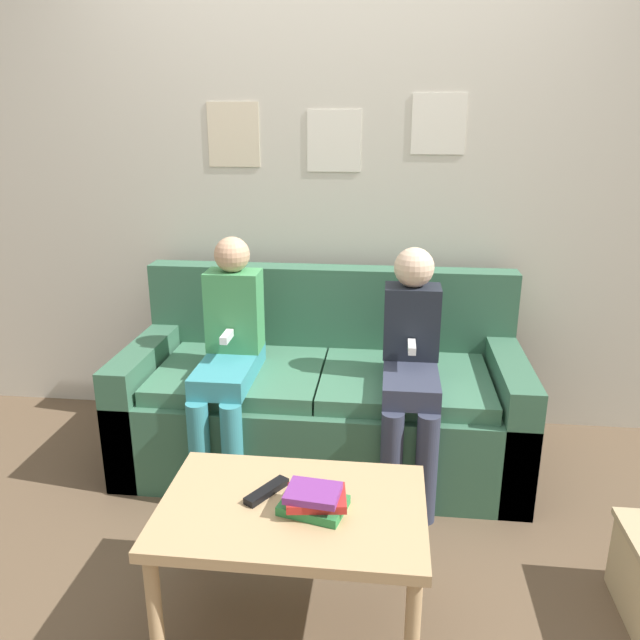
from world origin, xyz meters
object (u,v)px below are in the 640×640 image
Objects in this scene: couch at (323,401)px; person_right at (411,360)px; person_left at (229,351)px; coffee_table at (292,520)px; tv_remote at (267,491)px.

person_right is (0.40, -0.20, 0.31)m from couch.
couch is 1.73× the size of person_right.
person_left is at bearing 179.88° from person_right.
couch is 0.54m from person_left.
person_left reaches higher than coffee_table.
person_right reaches higher than couch.
couch is 0.54m from person_right.
couch reaches higher than coffee_table.
coffee_table is (0.02, -1.07, 0.10)m from couch.
person_left is 6.54× the size of tv_remote.
coffee_table is 0.99m from person_left.
couch is 10.99× the size of tv_remote.
coffee_table is at bearing 4.14° from tv_remote.
person_left is (-0.42, 0.87, 0.21)m from coffee_table.
person_left is 1.03× the size of person_right.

